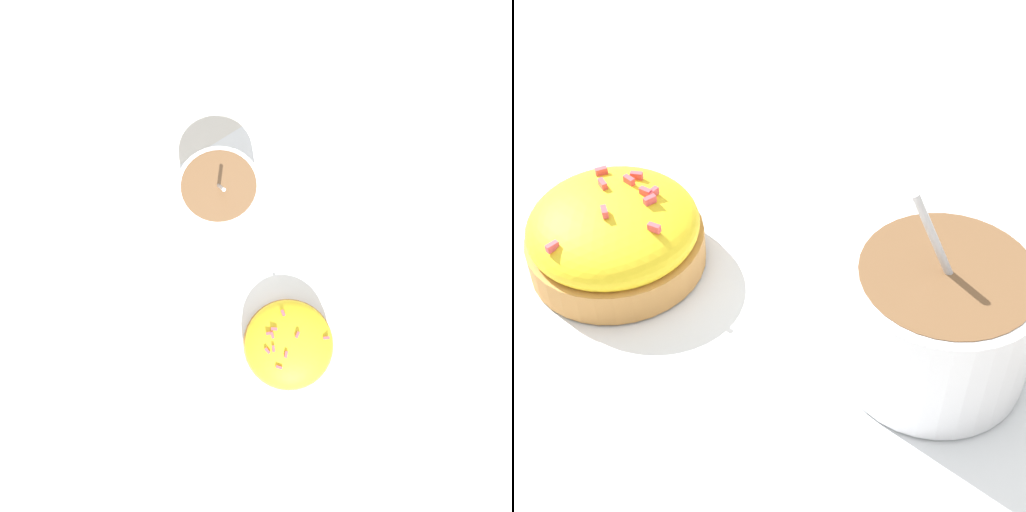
{
  "view_description": "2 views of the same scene",
  "coord_description": "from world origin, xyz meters",
  "views": [
    {
      "loc": [
        -0.09,
        0.06,
        0.6
      ],
      "look_at": [
        0.01,
        -0.01,
        0.04
      ],
      "focal_mm": 35.0,
      "sensor_mm": 36.0,
      "label": 1
    },
    {
      "loc": [
        0.09,
        -0.31,
        0.35
      ],
      "look_at": [
        -0.0,
        0.01,
        0.04
      ],
      "focal_mm": 60.0,
      "sensor_mm": 36.0,
      "label": 2
    }
  ],
  "objects": [
    {
      "name": "ground_plane",
      "position": [
        0.0,
        0.0,
        0.0
      ],
      "size": [
        3.0,
        3.0,
        0.0
      ],
      "primitive_type": "plane",
      "color": "silver"
    },
    {
      "name": "coffee_cup",
      "position": [
        0.09,
        -0.01,
        0.04
      ],
      "size": [
        0.1,
        0.1,
        0.11
      ],
      "color": "white",
      "rests_on": "paper_napkin"
    },
    {
      "name": "frosted_pastry",
      "position": [
        -0.09,
        0.01,
        0.02
      ],
      "size": [
        0.1,
        0.1,
        0.05
      ],
      "color": "#C18442",
      "rests_on": "paper_napkin"
    },
    {
      "name": "paper_napkin",
      "position": [
        0.0,
        0.0,
        0.0
      ],
      "size": [
        0.35,
        0.33,
        0.0
      ],
      "color": "white",
      "rests_on": "ground_plane"
    }
  ]
}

